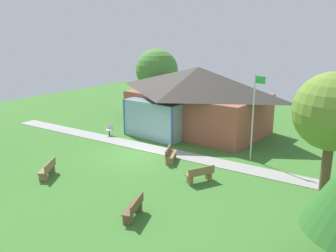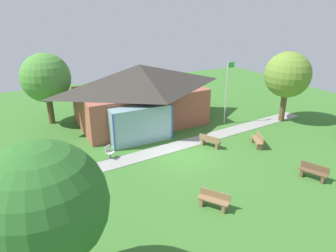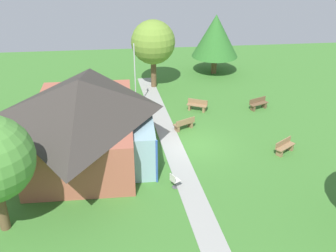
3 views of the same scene
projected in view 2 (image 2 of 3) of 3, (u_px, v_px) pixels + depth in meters
ground_plane at (183, 155)px, 19.73m from camera, size 44.00×44.00×0.00m
pavilion at (140, 94)px, 24.18m from camera, size 10.50×7.57×4.75m
footpath at (173, 147)px, 20.85m from camera, size 25.04×3.47×0.03m
flagpole at (227, 90)px, 24.00m from camera, size 0.64×0.08×5.07m
bench_rear_near_path at (210, 141)px, 20.80m from camera, size 1.08×1.54×0.84m
bench_mid_right at (258, 141)px, 20.90m from camera, size 1.04×1.54×0.84m
bench_front_right at (313, 172)px, 16.99m from camera, size 1.00×1.55×0.84m
bench_front_center at (214, 200)px, 14.56m from camera, size 1.22×1.48×0.84m
patio_chair_west at (109, 153)px, 19.20m from camera, size 0.60×0.60×0.86m
tree_behind_pavilion_left at (46, 78)px, 23.74m from camera, size 3.80×3.80×5.64m
tree_east_hedge at (288, 75)px, 24.19m from camera, size 3.61×3.61×5.67m
tree_lawn_corner at (43, 206)px, 8.81m from camera, size 3.81×3.81×5.62m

